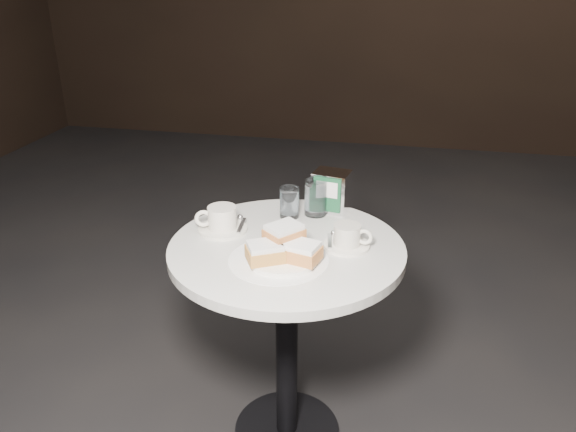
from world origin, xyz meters
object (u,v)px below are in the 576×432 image
(beignet_plate, at_px, (283,250))
(water_glass_right, at_px, (316,198))
(water_glass_left, at_px, (289,203))
(coffee_cup_left, at_px, (222,220))
(cafe_table, at_px, (287,302))
(napkin_dispenser, at_px, (331,191))
(coffee_cup_right, at_px, (348,237))

(beignet_plate, xyz_separation_m, water_glass_right, (0.04, 0.34, 0.02))
(water_glass_right, bearing_deg, water_glass_left, -154.80)
(coffee_cup_left, height_order, water_glass_right, water_glass_right)
(cafe_table, relative_size, beignet_plate, 3.23)
(beignet_plate, distance_m, napkin_dispenser, 0.39)
(beignet_plate, relative_size, napkin_dispenser, 1.71)
(coffee_cup_left, distance_m, napkin_dispenser, 0.39)
(cafe_table, height_order, napkin_dispenser, napkin_dispenser)
(cafe_table, relative_size, water_glass_right, 6.27)
(water_glass_right, bearing_deg, beignet_plate, -96.04)
(beignet_plate, xyz_separation_m, water_glass_left, (-0.04, 0.30, 0.01))
(water_glass_right, bearing_deg, cafe_table, -101.20)
(cafe_table, xyz_separation_m, coffee_cup_left, (-0.22, 0.05, 0.23))
(coffee_cup_left, bearing_deg, coffee_cup_right, -24.77)
(coffee_cup_left, bearing_deg, napkin_dispenser, 15.96)
(coffee_cup_right, xyz_separation_m, water_glass_right, (-0.13, 0.21, 0.03))
(cafe_table, xyz_separation_m, napkin_dispenser, (0.09, 0.28, 0.27))
(cafe_table, relative_size, coffee_cup_left, 3.79)
(water_glass_left, bearing_deg, water_glass_right, 25.20)
(beignet_plate, xyz_separation_m, napkin_dispenser, (0.08, 0.38, 0.03))
(beignet_plate, relative_size, water_glass_right, 1.94)
(water_glass_left, height_order, water_glass_right, water_glass_right)
(water_glass_left, xyz_separation_m, napkin_dispenser, (0.13, 0.08, 0.02))
(water_glass_right, relative_size, napkin_dispenser, 0.88)
(water_glass_left, bearing_deg, beignet_plate, -81.44)
(beignet_plate, bearing_deg, coffee_cup_left, 146.17)
(coffee_cup_right, distance_m, water_glass_right, 0.25)
(beignet_plate, bearing_deg, napkin_dispenser, 78.05)
(coffee_cup_left, relative_size, water_glass_right, 1.65)
(napkin_dispenser, bearing_deg, beignet_plate, -91.63)
(beignet_plate, distance_m, water_glass_left, 0.30)
(coffee_cup_left, distance_m, water_glass_left, 0.23)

